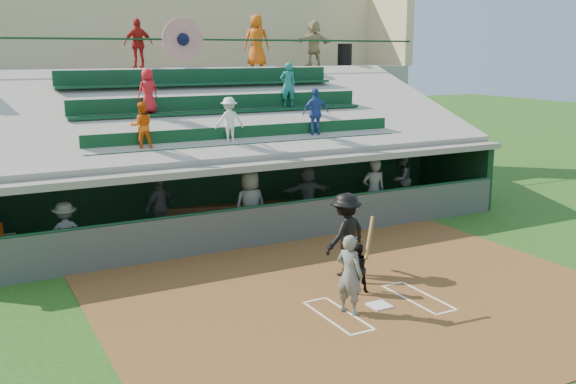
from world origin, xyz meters
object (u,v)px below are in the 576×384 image
catcher (357,268)px  trash_bin (345,55)px  home_plate (379,305)px  batter_at_plate (350,274)px

catcher → trash_bin: bearing=-122.9°
home_plate → batter_at_plate: size_ratio=0.22×
catcher → trash_bin: trash_bin is taller
home_plate → batter_at_plate: bearing=179.9°
batter_at_plate → trash_bin: 16.01m
catcher → trash_bin: (7.46, 12.22, 4.47)m
home_plate → catcher: (-0.00, 0.86, 0.54)m
home_plate → batter_at_plate: batter_at_plate is taller
batter_at_plate → catcher: 1.17m
batter_at_plate → catcher: batter_at_plate is taller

